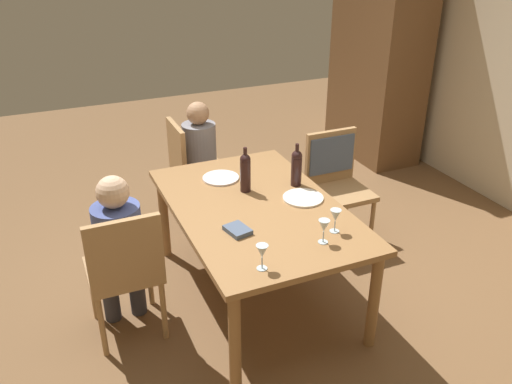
{
  "coord_description": "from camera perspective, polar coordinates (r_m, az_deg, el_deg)",
  "views": [
    {
      "loc": [
        2.86,
        -1.24,
        2.4
      ],
      "look_at": [
        0.0,
        0.0,
        0.82
      ],
      "focal_mm": 37.56,
      "sensor_mm": 36.0,
      "label": 1
    }
  ],
  "objects": [
    {
      "name": "ground_plane",
      "position": [
        3.94,
        0.0,
        -10.74
      ],
      "size": [
        10.0,
        10.0,
        0.0
      ],
      "primitive_type": "plane",
      "color": "brown"
    },
    {
      "name": "armoire_cabinet",
      "position": [
        6.08,
        12.92,
        13.82
      ],
      "size": [
        1.18,
        0.62,
        2.18
      ],
      "color": "brown",
      "rests_on": "ground_plane"
    },
    {
      "name": "dining_table",
      "position": [
        3.58,
        0.0,
        -2.55
      ],
      "size": [
        1.65,
        1.05,
        0.72
      ],
      "color": "olive",
      "rests_on": "ground_plane"
    },
    {
      "name": "chair_near",
      "position": [
        3.36,
        -13.82,
        -7.8
      ],
      "size": [
        0.44,
        0.44,
        0.92
      ],
      "rotation": [
        0.0,
        0.0,
        1.57
      ],
      "color": "#A87F51",
      "rests_on": "ground_plane"
    },
    {
      "name": "chair_left_end",
      "position": [
        4.62,
        -6.96,
        2.82
      ],
      "size": [
        0.44,
        0.44,
        0.92
      ],
      "color": "#A87F51",
      "rests_on": "ground_plane"
    },
    {
      "name": "chair_far_left",
      "position": [
        4.38,
        8.32,
        2.16
      ],
      "size": [
        0.45,
        0.44,
        0.92
      ],
      "rotation": [
        0.0,
        0.0,
        -1.57
      ],
      "color": "#A87F51",
      "rests_on": "ground_plane"
    },
    {
      "name": "person_woman_host",
      "position": [
        3.4,
        -14.38,
        -5.31
      ],
      "size": [
        0.34,
        0.29,
        1.1
      ],
      "rotation": [
        0.0,
        0.0,
        1.57
      ],
      "color": "#33333D",
      "rests_on": "ground_plane"
    },
    {
      "name": "person_man_bearded",
      "position": [
        4.62,
        -5.69,
        4.17
      ],
      "size": [
        0.28,
        0.33,
        1.09
      ],
      "color": "#33333D",
      "rests_on": "ground_plane"
    },
    {
      "name": "wine_bottle_tall_green",
      "position": [
        3.67,
        -1.14,
        2.2
      ],
      "size": [
        0.07,
        0.07,
        0.32
      ],
      "color": "black",
      "rests_on": "dining_table"
    },
    {
      "name": "wine_bottle_dark_red",
      "position": [
        3.77,
        4.33,
        2.7
      ],
      "size": [
        0.08,
        0.08,
        0.31
      ],
      "color": "black",
      "rests_on": "dining_table"
    },
    {
      "name": "wine_glass_near_left",
      "position": [
        3.12,
        7.25,
        -3.68
      ],
      "size": [
        0.07,
        0.07,
        0.15
      ],
      "color": "silver",
      "rests_on": "dining_table"
    },
    {
      "name": "wine_glass_centre",
      "position": [
        3.24,
        8.47,
        -2.56
      ],
      "size": [
        0.07,
        0.07,
        0.15
      ],
      "color": "silver",
      "rests_on": "dining_table"
    },
    {
      "name": "wine_glass_near_right",
      "position": [
        2.87,
        0.65,
        -6.42
      ],
      "size": [
        0.07,
        0.07,
        0.15
      ],
      "color": "silver",
      "rests_on": "dining_table"
    },
    {
      "name": "dinner_plate_host",
      "position": [
        3.92,
        -3.77,
        1.5
      ],
      "size": [
        0.27,
        0.27,
        0.01
      ],
      "primitive_type": "cylinder",
      "color": "white",
      "rests_on": "dining_table"
    },
    {
      "name": "dinner_plate_guest_left",
      "position": [
        3.64,
        5.04,
        -0.63
      ],
      "size": [
        0.28,
        0.28,
        0.01
      ],
      "primitive_type": "cylinder",
      "color": "white",
      "rests_on": "dining_table"
    },
    {
      "name": "folded_napkin",
      "position": [
        3.24,
        -1.97,
        -4.06
      ],
      "size": [
        0.18,
        0.15,
        0.03
      ],
      "primitive_type": "cube",
      "rotation": [
        0.0,
        0.0,
        0.22
      ],
      "color": "#4C5B75",
      "rests_on": "dining_table"
    }
  ]
}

